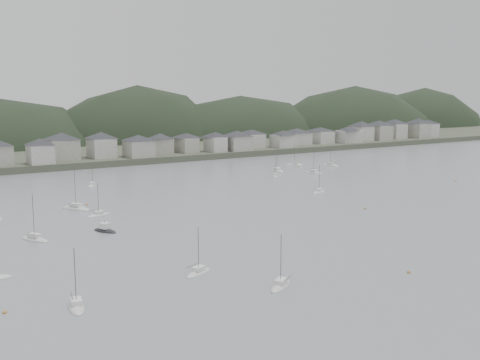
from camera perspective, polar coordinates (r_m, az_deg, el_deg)
ground at (r=127.16m, az=18.94°, el=-6.99°), size 900.00×900.00×0.00m
far_shore_land at (r=383.48m, az=-18.29°, el=3.52°), size 900.00×250.00×3.00m
forested_ridge at (r=361.58m, az=-16.41°, el=1.28°), size 851.55×103.94×102.57m
waterfront_town at (r=298.36m, az=-3.23°, el=3.96°), size 451.48×28.46×12.92m
sailboat_lead at (r=265.68m, az=5.42°, el=1.51°), size 7.32×7.34×10.75m
moored_fleet at (r=167.78m, az=-0.90°, el=-2.70°), size 207.96×143.95×13.55m
motor_launch_far at (r=143.29m, az=-13.21°, el=-4.87°), size 5.11×7.37×3.68m
mooring_buoys at (r=162.63m, az=3.47°, el=-3.09°), size 170.03×141.31×0.70m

